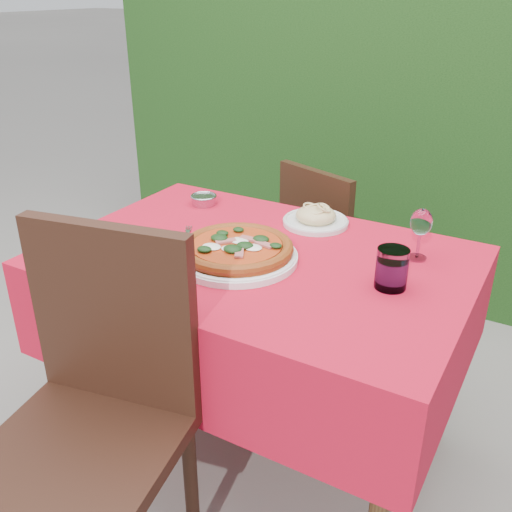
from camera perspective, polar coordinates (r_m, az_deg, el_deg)
The scene contains 11 objects.
ground at distance 2.16m, azimuth 0.21°, elevation -18.02°, with size 60.00×60.00×0.00m, color #66615C.
hedge at distance 3.07m, azimuth 15.21°, elevation 13.89°, with size 3.20×0.55×1.78m.
dining_table at distance 1.81m, azimuth 0.24°, elevation -4.18°, with size 1.26×0.86×0.75m.
chair_near at distance 1.50m, azimuth -15.69°, elevation -13.70°, with size 0.52×0.52×0.99m.
chair_far at distance 2.45m, azimuth 7.19°, elevation 0.90°, with size 0.48×0.48×0.84m.
pizza_plate at distance 1.69m, azimuth -1.95°, elevation 0.51°, with size 0.43×0.43×0.07m.
pasta_plate at distance 1.96m, azimuth 5.99°, elevation 3.80°, with size 0.22×0.22×0.06m.
water_glass at distance 1.57m, azimuth 13.40°, elevation -1.41°, with size 0.09×0.09×0.11m.
wine_glass at distance 1.73m, azimuth 16.18°, elevation 3.08°, with size 0.06×0.06×0.16m.
fork at distance 1.85m, azimuth -6.97°, elevation 1.78°, with size 0.02×0.18×0.00m, color silver.
steel_ramekin at distance 2.14m, azimuth -5.25°, elevation 5.56°, with size 0.09×0.09×0.03m, color #B0B0B7.
Camera 1 is at (0.78, -1.36, 1.49)m, focal length 40.00 mm.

